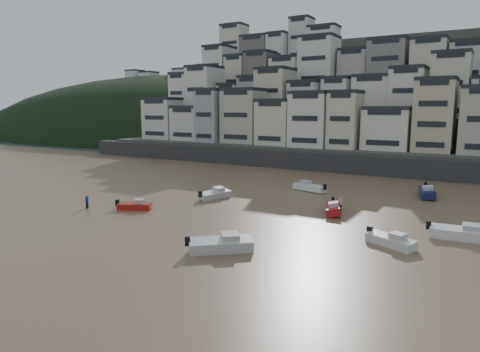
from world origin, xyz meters
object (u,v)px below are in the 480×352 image
Objects in this scene: boat_j at (134,204)px; boat_e at (333,207)px; boat_b at (391,239)px; person_blue at (87,201)px; boat_a at (221,243)px; person_pink at (340,204)px; boat_i at (427,191)px; boat_d at (461,231)px; boat_f at (215,193)px; boat_h at (310,186)px.

boat_e is at bearing -0.41° from boat_j.
boat_b is 2.90× the size of person_blue.
boat_a is 19.91m from person_pink.
boat_i reaches higher than boat_e.
boat_d is at bearing -20.90° from person_pink.
boat_i is 3.69× the size of person_blue.
boat_e is 29.83m from person_blue.
boat_e is at bearing 36.98° from boat_a.
boat_f reaches higher than boat_b.
boat_i is 1.07× the size of boat_a.
boat_j is at bearing 73.31° from boat_h.
boat_d is 25.77m from boat_h.
person_blue reaches higher than boat_h.
person_blue is at bearing -83.47° from boat_e.
boat_b is at bearing -10.95° from boat_i.
boat_d is at bearing -80.80° from boat_f.
boat_d is 14.07m from boat_e.
boat_e reaches higher than boat_b.
boat_i is at bearing 133.24° from boat_e.
boat_i is 24.61m from boat_b.
boat_d is 3.43× the size of person_pink.
boat_b is 0.84× the size of boat_a.
boat_a is (-17.51, -14.40, 0.01)m from boat_d.
boat_b is (24.81, -8.61, -0.04)m from boat_f.
boat_j is (-4.93, -10.14, -0.12)m from boat_f.
boat_a reaches higher than boat_h.
person_pink is (-7.94, 10.38, 0.18)m from boat_b.
boat_h is at bearing 56.02° from boat_a.
boat_d is (5.47, -19.28, -0.06)m from boat_i.
boat_i is 1.19× the size of boat_e.
boat_i reaches higher than boat_h.
boat_d reaches higher than boat_h.
person_blue is at bearing 126.99° from boat_a.
person_pink reaches higher than boat_b.
boat_a is at bearing -31.10° from boat_i.
boat_b is at bearing -4.25° from boat_a.
boat_i is 16.20m from person_pink.
boat_h is 29.55m from boat_a.
boat_i is 16.12m from boat_h.
boat_i is at bearing 39.39° from person_blue.
boat_j is at bearing -151.35° from person_pink.
boat_j is at bearing -83.32° from boat_e.
boat_b is 35.40m from person_blue.
boat_i is at bearing 15.05° from boat_j.
boat_d is at bearing 55.81° from boat_e.
boat_a is at bearing -49.76° from boat_j.
person_pink is at bearing 36.76° from boat_a.
boat_d is at bearing 4.42° from boat_i.
boat_d is at bearing 160.60° from boat_h.
boat_b is at bearing 143.84° from boat_h.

